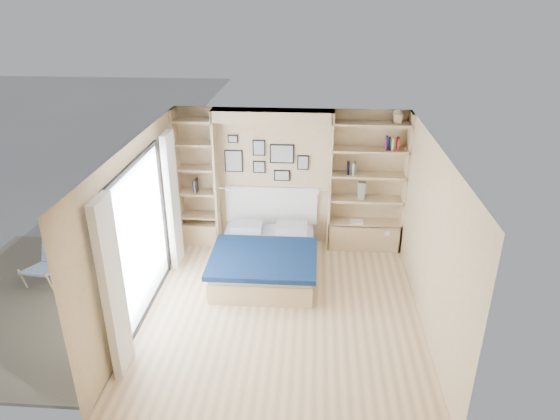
{
  "coord_description": "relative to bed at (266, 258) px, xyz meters",
  "views": [
    {
      "loc": [
        0.41,
        -6.04,
        4.37
      ],
      "look_at": [
        -0.09,
        0.9,
        1.23
      ],
      "focal_mm": 32.0,
      "sensor_mm": 36.0,
      "label": 1
    }
  ],
  "objects": [
    {
      "name": "deck",
      "position": [
        -3.26,
        -1.09,
        -0.27
      ],
      "size": [
        3.2,
        4.0,
        0.05
      ],
      "primitive_type": "cube",
      "color": "#6E6451",
      "rests_on": "ground"
    },
    {
      "name": "ground",
      "position": [
        0.34,
        -1.09,
        -0.27
      ],
      "size": [
        4.5,
        4.5,
        0.0
      ],
      "primitive_type": "plane",
      "color": "#DDB686",
      "rests_on": "ground"
    },
    {
      "name": "photo_gallery",
      "position": [
        -0.11,
        1.13,
        1.33
      ],
      "size": [
        1.48,
        0.02,
        0.82
      ],
      "color": "black",
      "rests_on": "ground"
    },
    {
      "name": "reading_lamps",
      "position": [
        0.04,
        0.91,
        0.83
      ],
      "size": [
        1.92,
        0.12,
        0.15
      ],
      "color": "silver",
      "rests_on": "ground"
    },
    {
      "name": "deck_chair",
      "position": [
        -3.44,
        -0.45,
        0.12
      ],
      "size": [
        0.57,
        0.86,
        0.81
      ],
      "rotation": [
        0.0,
        0.0,
        -0.12
      ],
      "color": "tan",
      "rests_on": "ground"
    },
    {
      "name": "room_shell",
      "position": [
        -0.05,
        0.43,
        0.81
      ],
      "size": [
        4.5,
        4.5,
        4.5
      ],
      "color": "tan",
      "rests_on": "ground"
    },
    {
      "name": "shelf_decor",
      "position": [
        1.4,
        0.98,
        1.41
      ],
      "size": [
        3.56,
        0.23,
        2.03
      ],
      "color": "navy",
      "rests_on": "ground"
    },
    {
      "name": "bed",
      "position": [
        0.0,
        0.0,
        0.0
      ],
      "size": [
        1.67,
        2.19,
        1.07
      ],
      "color": "tan",
      "rests_on": "ground"
    }
  ]
}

